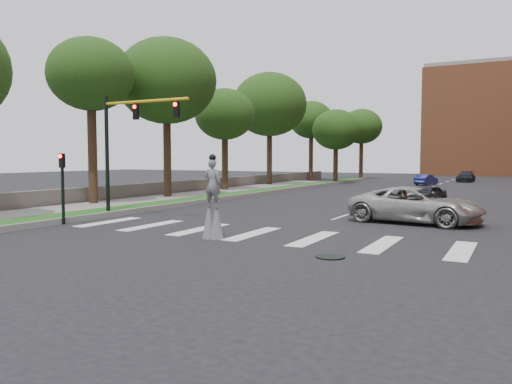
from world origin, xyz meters
name	(u,v)px	position (x,y,z in m)	size (l,w,h in m)	color
ground_plane	(271,240)	(0.00, 0.00, 0.00)	(160.00, 160.00, 0.00)	black
grass_median	(253,193)	(-11.50, 20.00, 0.12)	(2.00, 60.00, 0.25)	#194C15
median_curb	(265,193)	(-10.45, 20.00, 0.14)	(0.20, 60.00, 0.28)	gray
sidewalk_left	(145,201)	(-14.50, 10.00, 0.09)	(4.00, 60.00, 0.18)	slate
stone_wall	(211,185)	(-17.00, 22.00, 0.55)	(0.50, 56.00, 1.10)	#57524A
manhole	(330,257)	(3.00, -2.00, 0.02)	(0.90, 0.90, 0.04)	black
building_backdrop	(509,122)	(6.00, 78.00, 9.00)	(26.00, 14.00, 18.00)	#B16137
traffic_signal	(124,136)	(-9.78, 3.00, 4.15)	(5.30, 0.23, 6.20)	black
secondary_signal	(63,182)	(-10.30, -0.50, 1.95)	(0.25, 0.21, 3.23)	black
stilt_performer	(213,205)	(-2.06, -0.73, 1.29)	(0.84, 0.54, 3.17)	black
suv_crossing	(416,205)	(3.80, 7.50, 0.84)	(2.77, 6.01, 1.67)	#B2B0A8
car_near	(427,194)	(2.62, 18.22, 0.60)	(1.41, 3.50, 1.19)	black
car_mid	(426,180)	(-1.04, 40.45, 0.59)	(1.24, 3.55, 1.17)	navy
car_far	(466,177)	(2.08, 50.37, 0.66)	(1.86, 4.57, 1.33)	black
tree_1	(91,75)	(-15.62, 6.44, 8.09)	(5.30, 5.30, 10.42)	black
tree_2	(166,81)	(-14.80, 12.87, 8.52)	(7.27, 7.27, 11.64)	black
tree_3	(225,115)	(-15.13, 21.45, 6.78)	(5.31, 5.31, 9.09)	black
tree_4	(270,105)	(-15.50, 31.04, 8.56)	(7.85, 7.85, 11.92)	black
tree_5	(311,120)	(-16.30, 44.88, 7.87)	(5.72, 5.72, 10.36)	black
tree_6	(336,130)	(-10.91, 39.01, 6.19)	(5.47, 5.47, 8.56)	black
tree_7	(362,127)	(-11.80, 52.50, 7.30)	(5.73, 5.73, 9.79)	black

